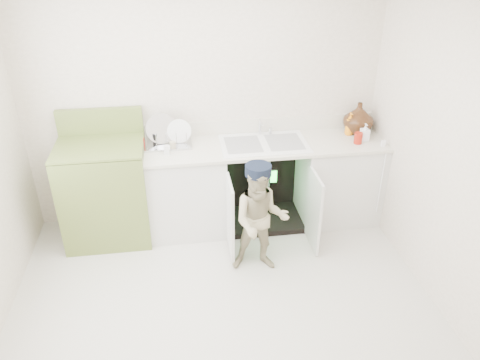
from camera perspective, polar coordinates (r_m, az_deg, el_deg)
name	(u,v)px	position (r m, az deg, el deg)	size (l,w,h in m)	color
ground	(224,306)	(4.04, -2.00, -15.06)	(3.50, 3.50, 0.00)	beige
room_shell	(221,174)	(3.29, -2.37, 0.77)	(6.00, 5.50, 1.26)	silver
counter_run	(265,181)	(4.79, 3.09, -0.16)	(2.44, 1.02, 1.22)	silver
avocado_stove	(106,190)	(4.72, -16.04, -1.23)	(0.81, 0.65, 1.25)	olive
repair_worker	(260,219)	(4.10, 2.51, -4.79)	(0.55, 0.64, 1.05)	tan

